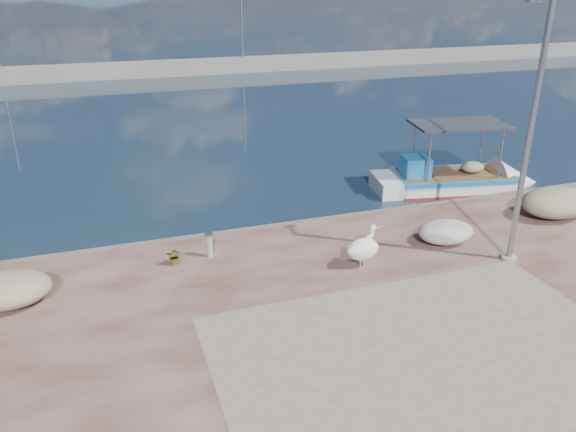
{
  "coord_description": "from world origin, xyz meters",
  "views": [
    {
      "loc": [
        -4.96,
        -10.78,
        7.84
      ],
      "look_at": [
        0.0,
        3.8,
        1.3
      ],
      "focal_mm": 35.0,
      "sensor_mm": 36.0,
      "label": 1
    }
  ],
  "objects_px": {
    "bollard_near": "(209,244)",
    "pelican": "(364,248)",
    "lamp_post": "(527,146)",
    "boat_right": "(451,183)"
  },
  "relations": [
    {
      "from": "pelican",
      "to": "bollard_near",
      "type": "relative_size",
      "value": 1.69
    },
    {
      "from": "pelican",
      "to": "bollard_near",
      "type": "bearing_deg",
      "value": 135.56
    },
    {
      "from": "bollard_near",
      "to": "pelican",
      "type": "bearing_deg",
      "value": -26.63
    },
    {
      "from": "lamp_post",
      "to": "pelican",
      "type": "bearing_deg",
      "value": 167.53
    },
    {
      "from": "pelican",
      "to": "lamp_post",
      "type": "height_order",
      "value": "lamp_post"
    },
    {
      "from": "bollard_near",
      "to": "lamp_post",
      "type": "bearing_deg",
      "value": -19.65
    },
    {
      "from": "boat_right",
      "to": "bollard_near",
      "type": "xyz_separation_m",
      "value": [
        -10.57,
        -3.78,
        0.65
      ]
    },
    {
      "from": "boat_right",
      "to": "bollard_near",
      "type": "height_order",
      "value": "boat_right"
    },
    {
      "from": "pelican",
      "to": "lamp_post",
      "type": "bearing_deg",
      "value": -30.28
    },
    {
      "from": "pelican",
      "to": "lamp_post",
      "type": "xyz_separation_m",
      "value": [
        4.12,
        -0.91,
        2.75
      ]
    }
  ]
}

